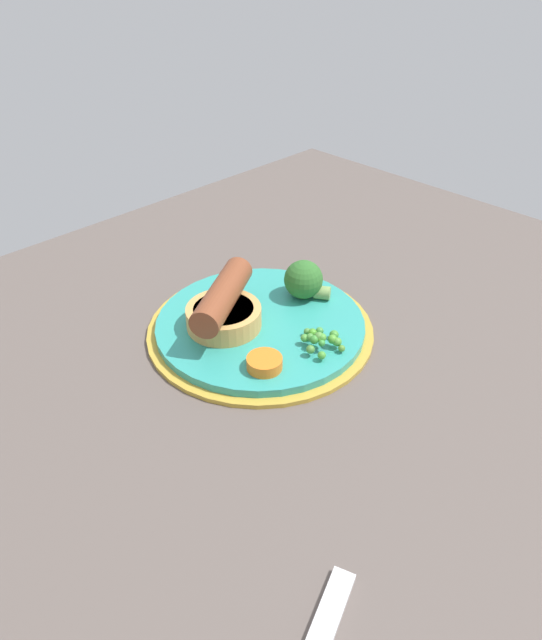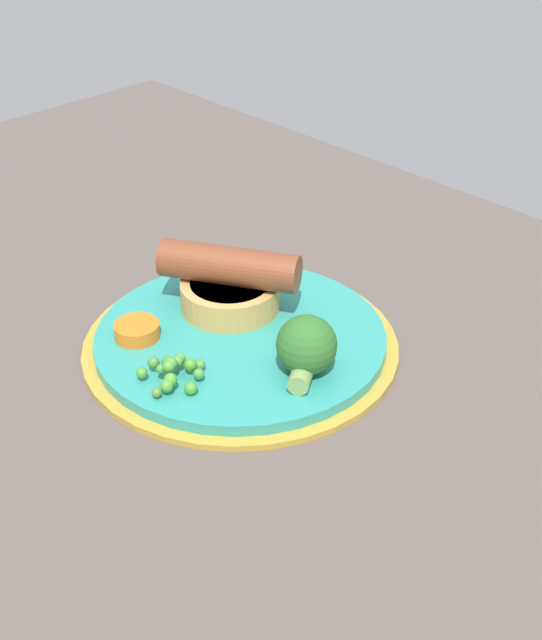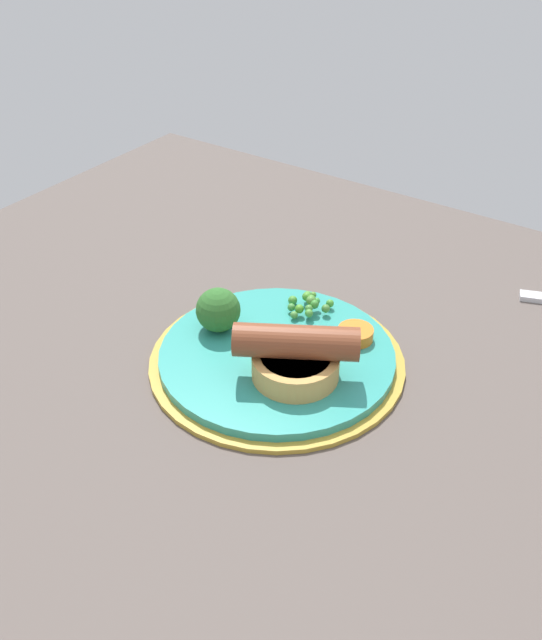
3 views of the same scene
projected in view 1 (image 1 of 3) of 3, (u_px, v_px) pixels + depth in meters
The scene contains 6 objects.
dining_table at pixel (247, 368), 61.02cm from camera, with size 110.00×80.00×3.00cm, color #564C47.
dinner_plate at pixel (260, 327), 63.74cm from camera, with size 25.21×25.21×1.40cm.
sausage_pudding at pixel (223, 308), 61.13cm from camera, with size 11.51×8.49×5.51cm.
pea_pile at pixel (320, 339), 58.88cm from camera, with size 4.93×5.16×1.91cm.
broccoli_floret_near at pixel (304, 280), 66.10cm from camera, with size 4.67×5.41×4.55cm.
carrot_slice_2 at pixel (264, 363), 56.28cm from camera, with size 3.59×3.59×1.23cm, color orange.
Camera 1 is at (-31.17, -35.12, 40.90)cm, focal length 32.00 mm.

